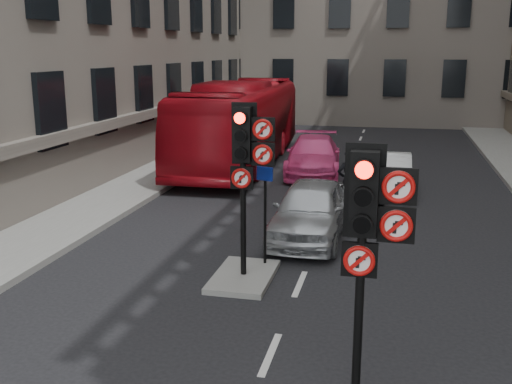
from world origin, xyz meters
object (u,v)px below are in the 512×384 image
at_px(car_pink, 313,156).
at_px(car_white, 391,173).
at_px(bus_red, 241,123).
at_px(signal_near, 370,222).
at_px(motorcyclist, 349,182).
at_px(info_sign, 265,202).
at_px(car_silver, 311,210).
at_px(motorcycle, 287,219).
at_px(signal_far, 247,153).

bearing_deg(car_pink, car_white, -42.25).
distance_m(car_pink, bus_red, 3.71).
relative_size(signal_near, car_pink, 0.72).
xyz_separation_m(signal_near, motorcyclist, (-0.96, 9.67, -1.61)).
xyz_separation_m(car_pink, info_sign, (0.34, -10.40, 0.81)).
height_order(car_silver, motorcycle, car_silver).
xyz_separation_m(car_white, car_pink, (-2.94, 2.23, 0.09)).
height_order(bus_red, info_sign, bus_red).
bearing_deg(motorcycle, signal_near, -81.73).
distance_m(signal_near, car_pink, 15.50).
bearing_deg(info_sign, bus_red, 122.20).
bearing_deg(car_pink, signal_far, -94.38).
bearing_deg(signal_near, bus_red, 109.83).
bearing_deg(signal_near, car_pink, 100.22).
height_order(car_white, motorcycle, car_white).
relative_size(signal_near, car_silver, 0.83).
bearing_deg(car_white, motorcyclist, -111.32).
distance_m(motorcyclist, info_sign, 5.16).
xyz_separation_m(car_silver, bus_red, (-4.27, 9.44, 0.98)).
height_order(car_silver, car_white, car_silver).
bearing_deg(car_white, signal_near, -92.30).
bearing_deg(signal_far, car_white, 72.46).
relative_size(car_pink, motorcyclist, 2.55).
distance_m(signal_near, car_white, 13.05).
bearing_deg(info_sign, signal_near, -47.96).
distance_m(car_silver, car_white, 6.06).
xyz_separation_m(motorcyclist, info_sign, (-1.42, -4.93, 0.55)).
xyz_separation_m(signal_far, info_sign, (0.21, 0.74, -1.18)).
bearing_deg(motorcyclist, info_sign, 49.30).
xyz_separation_m(signal_far, car_pink, (-0.13, 11.14, -1.99)).
relative_size(signal_far, motorcycle, 2.15).
distance_m(signal_far, motorcyclist, 6.15).
bearing_deg(car_white, info_sign, -109.01).
relative_size(motorcycle, info_sign, 0.77).
xyz_separation_m(car_white, info_sign, (-2.60, -8.17, 0.90)).
xyz_separation_m(motorcycle, info_sign, (-0.09, -2.29, 1.02)).
relative_size(signal_near, signal_far, 1.00).
distance_m(car_pink, motorcycle, 8.13).
xyz_separation_m(car_silver, motorcycle, (-0.58, -0.13, -0.24)).
xyz_separation_m(signal_far, motorcycle, (0.30, 3.03, -2.20)).
bearing_deg(motorcycle, signal_far, -105.56).
distance_m(signal_near, signal_far, 4.77).
relative_size(car_silver, info_sign, 1.99).
height_order(bus_red, motorcyclist, bus_red).
distance_m(bus_red, motorcyclist, 8.59).
bearing_deg(car_white, signal_far, -108.88).
relative_size(car_white, car_pink, 0.77).
bearing_deg(motorcyclist, bus_red, -78.65).
relative_size(signal_far, car_pink, 0.72).
relative_size(car_silver, car_white, 1.14).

